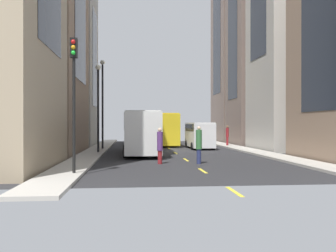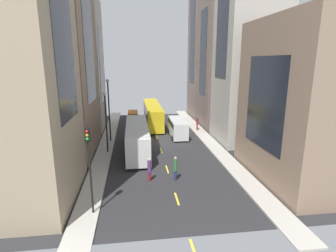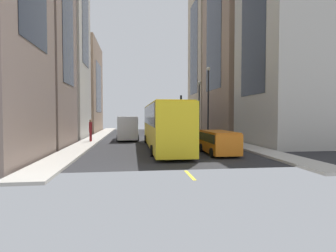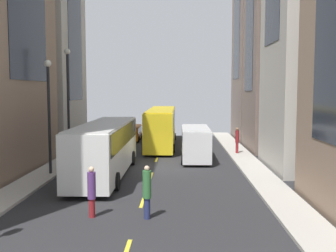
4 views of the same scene
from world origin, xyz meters
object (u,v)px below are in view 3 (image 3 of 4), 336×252
at_px(car_orange_0, 219,141).
at_px(pedestrian_waiting_curb, 146,124).
at_px(delivery_van_white, 128,126).
at_px(city_bus_white, 173,120).
at_px(pedestrian_crossing_mid, 160,125).
at_px(pedestrian_walking_far, 91,129).
at_px(traffic_light_near_corner, 181,106).
at_px(streetcar_yellow, 163,122).

distance_m(car_orange_0, pedestrian_waiting_curb, 26.66).
relative_size(delivery_van_white, car_orange_0, 1.39).
relative_size(city_bus_white, pedestrian_crossing_mid, 5.53).
relative_size(pedestrian_walking_far, traffic_light_near_corner, 0.34).
bearing_deg(pedestrian_walking_far, pedestrian_waiting_curb, -63.02).
distance_m(city_bus_white, streetcar_yellow, 14.22).
relative_size(city_bus_white, traffic_light_near_corner, 1.95).
relative_size(delivery_van_white, pedestrian_waiting_curb, 2.62).
bearing_deg(pedestrian_waiting_curb, car_orange_0, -9.72).
height_order(streetcar_yellow, delivery_van_white, streetcar_yellow).
bearing_deg(delivery_van_white, pedestrian_waiting_curb, -100.39).
bearing_deg(streetcar_yellow, pedestrian_waiting_curb, -89.05).
distance_m(delivery_van_white, pedestrian_crossing_mid, 14.97).
relative_size(car_orange_0, pedestrian_waiting_curb, 1.89).
xyz_separation_m(city_bus_white, pedestrian_crossing_mid, (0.93, -8.40, -0.84)).
distance_m(delivery_van_white, car_orange_0, 13.73).
height_order(streetcar_yellow, traffic_light_near_corner, traffic_light_near_corner).
xyz_separation_m(pedestrian_waiting_curb, pedestrian_walking_far, (6.20, 17.12, 0.10)).
xyz_separation_m(streetcar_yellow, traffic_light_near_corner, (-6.34, -27.27, 2.32)).
bearing_deg(traffic_light_near_corner, pedestrian_crossing_mid, 48.77).
bearing_deg(delivery_van_white, pedestrian_crossing_mid, -109.43).
distance_m(delivery_van_white, traffic_light_near_corner, 21.43).
bearing_deg(streetcar_yellow, traffic_light_near_corner, -103.08).
height_order(city_bus_white, streetcar_yellow, streetcar_yellow).
relative_size(car_orange_0, pedestrian_crossing_mid, 1.96).
distance_m(delivery_van_white, pedestrian_waiting_curb, 14.49).
xyz_separation_m(delivery_van_white, pedestrian_walking_far, (3.58, 2.88, -0.20)).
distance_m(car_orange_0, pedestrian_walking_far, 13.60).
bearing_deg(delivery_van_white, car_orange_0, 117.64).
xyz_separation_m(streetcar_yellow, pedestrian_crossing_mid, (-1.99, -22.31, -0.96)).
bearing_deg(pedestrian_walking_far, streetcar_yellow, -172.14).
bearing_deg(city_bus_white, streetcar_yellow, 78.14).
xyz_separation_m(streetcar_yellow, car_orange_0, (-3.38, 3.95, -1.18)).
xyz_separation_m(delivery_van_white, pedestrian_waiting_curb, (-2.61, -14.24, -0.30)).
bearing_deg(car_orange_0, city_bus_white, -88.55).
relative_size(city_bus_white, delivery_van_white, 2.03).
bearing_deg(car_orange_0, streetcar_yellow, -49.48).
bearing_deg(pedestrian_waiting_curb, traffic_light_near_corner, 107.91).
height_order(delivery_van_white, pedestrian_walking_far, delivery_van_white).
relative_size(streetcar_yellow, delivery_van_white, 2.37).
xyz_separation_m(city_bus_white, traffic_light_near_corner, (-3.42, -13.36, 2.44)).
height_order(car_orange_0, traffic_light_near_corner, traffic_light_near_corner).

